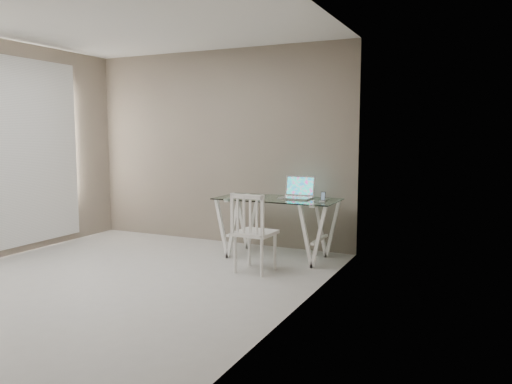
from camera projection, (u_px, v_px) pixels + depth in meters
room at (104, 116)px, 5.03m from camera, size 4.50×4.52×2.71m
desk at (277, 227)px, 6.18m from camera, size 1.50×0.70×0.75m
chair at (252, 229)px, 5.49m from camera, size 0.43×0.43×0.90m
laptop at (298, 193)px, 6.18m from camera, size 0.38×0.31×0.27m
keyboard at (253, 197)px, 6.25m from camera, size 0.30×0.13×0.01m
mouse at (259, 198)px, 6.07m from camera, size 0.10×0.06×0.03m
phone_dock at (323, 199)px, 5.84m from camera, size 0.06×0.06×0.12m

